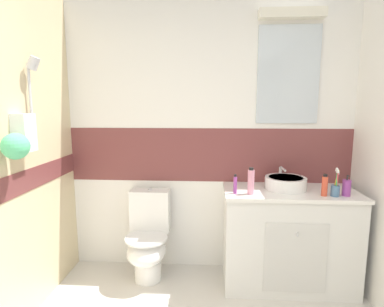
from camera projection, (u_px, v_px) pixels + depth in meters
name	position (u px, v px, depth m)	size (l,w,h in m)	color
wall_back_tiled	(210.00, 137.00, 2.85)	(3.20, 0.20, 2.50)	white
vanity_cabinet	(288.00, 237.00, 2.64)	(1.11, 0.55, 0.85)	silver
sink_basin	(285.00, 182.00, 2.60)	(0.35, 0.39, 0.16)	white
toilet	(148.00, 239.00, 2.74)	(0.37, 0.50, 0.80)	white
toothbrush_cup	(335.00, 189.00, 2.38)	(0.07, 0.07, 0.23)	#4C7299
soap_dispenser	(347.00, 188.00, 2.39)	(0.06, 0.06, 0.17)	#993F99
shampoo_bottle_tall	(251.00, 181.00, 2.44)	(0.05, 0.05, 0.22)	pink
deodorant_spray_can	(325.00, 186.00, 2.39)	(0.05, 0.05, 0.18)	#D84C33
toothpaste_tube_upright	(235.00, 185.00, 2.46)	(0.03, 0.03, 0.16)	#993F99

